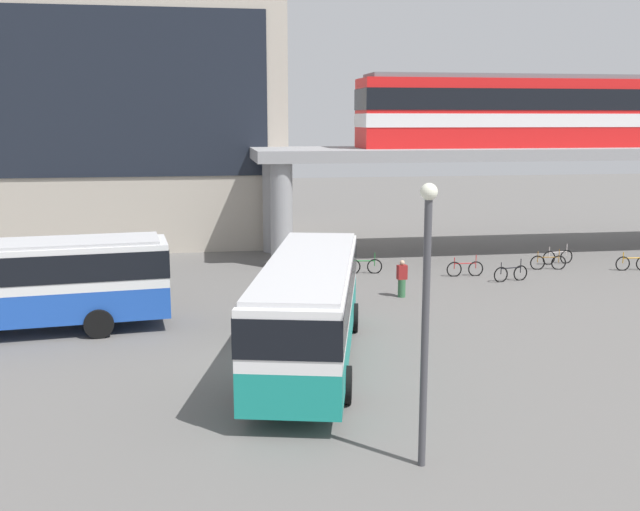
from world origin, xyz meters
TOP-DOWN VIEW (x-y plane):
  - ground_plane at (0.00, 10.00)m, footprint 120.00×120.00m
  - station_building at (-8.46, 25.40)m, footprint 23.19×12.55m
  - elevated_platform at (16.53, 16.52)m, footprint 31.10×6.18m
  - train at (16.76, 16.52)m, footprint 20.33×2.96m
  - bus_main at (1.39, -0.41)m, footprint 5.06×11.33m
  - bus_secondary at (-8.48, 4.25)m, footprint 11.25×3.72m
  - bicycle_orange at (19.13, 10.79)m, footprint 1.79×0.18m
  - bicycle_silver at (16.25, 12.91)m, footprint 1.78×0.34m
  - bicycle_green at (5.91, 12.19)m, footprint 1.79×0.24m
  - bicycle_black at (12.19, 9.46)m, footprint 1.77×0.39m
  - bicycle_red at (10.50, 10.82)m, footprint 1.79×0.13m
  - bicycle_brown at (15.11, 11.66)m, footprint 1.78×0.31m
  - pedestrian_waiting_near_stop at (6.44, 7.33)m, footprint 0.43×0.32m
  - lamp_post at (2.80, -7.41)m, footprint 0.36×0.36m

SIDE VIEW (x-z plane):
  - ground_plane at x=0.00m, z-range 0.00..0.00m
  - bicycle_orange at x=19.13m, z-range -0.16..0.88m
  - bicycle_silver at x=16.25m, z-range -0.16..0.88m
  - bicycle_green at x=5.91m, z-range -0.16..0.88m
  - bicycle_black at x=12.19m, z-range -0.16..0.88m
  - bicycle_red at x=10.50m, z-range -0.16..0.88m
  - bicycle_brown at x=15.11m, z-range -0.16..0.88m
  - pedestrian_waiting_near_stop at x=6.44m, z-range -0.05..1.51m
  - bus_main at x=1.39m, z-range 0.38..3.60m
  - bus_secondary at x=-8.48m, z-range 0.38..3.60m
  - lamp_post at x=2.80m, z-range 0.56..6.64m
  - elevated_platform at x=16.53m, z-range 2.09..7.90m
  - train at x=16.76m, z-range 5.86..9.70m
  - station_building at x=-8.46m, z-range 0.00..15.77m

